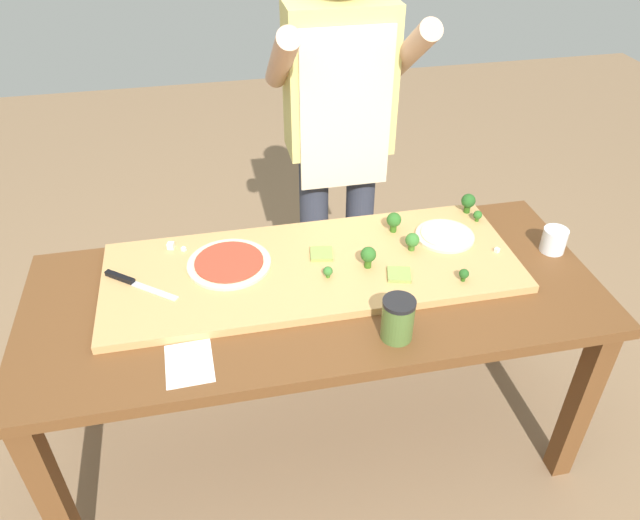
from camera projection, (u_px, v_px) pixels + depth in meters
ground_plane at (316, 436)px, 2.36m from camera, size 8.00×8.00×0.00m
prep_table at (315, 312)px, 1.98m from camera, size 1.82×0.75×0.74m
cutting_board at (312, 268)px, 1.99m from camera, size 1.35×0.51×0.03m
chefs_knife at (131, 282)px, 1.90m from camera, size 0.23×0.19×0.02m
pizza_whole_tomato_red at (229, 263)px, 1.98m from camera, size 0.27×0.27×0.02m
pizza_whole_cheese_artichoke at (445, 235)px, 2.11m from camera, size 0.20×0.20×0.02m
pizza_slice_near_right at (321, 254)px, 2.02m from camera, size 0.09×0.09×0.01m
pizza_slice_near_left at (399, 275)px, 1.93m from camera, size 0.09×0.09×0.01m
broccoli_floret_back_mid at (412, 240)px, 2.03m from camera, size 0.05×0.05×0.06m
broccoli_floret_center_left at (394, 221)px, 2.11m from camera, size 0.05×0.05×0.07m
broccoli_floret_back_right at (478, 215)px, 2.18m from camera, size 0.03×0.03×0.04m
broccoli_floret_back_left at (468, 202)px, 2.22m from camera, size 0.05×0.05×0.07m
broccoli_floret_front_left at (328, 271)px, 1.92m from camera, size 0.03×0.03×0.04m
broccoli_floret_center_right at (464, 274)px, 1.90m from camera, size 0.03×0.03×0.04m
broccoli_floret_front_right at (368, 255)px, 1.94m from camera, size 0.05×0.05×0.08m
cheese_crumble_a at (184, 249)px, 2.04m from camera, size 0.02×0.02×0.01m
cheese_crumble_b at (497, 250)px, 2.03m from camera, size 0.02×0.02×0.01m
cheese_crumble_c at (171, 246)px, 2.05m from camera, size 0.03×0.03×0.02m
flour_cup at (554, 241)px, 2.07m from camera, size 0.08×0.08×0.09m
sauce_jar at (398, 319)px, 1.71m from camera, size 0.10×0.10×0.13m
recipe_note at (189, 363)px, 1.66m from camera, size 0.14×0.17×0.00m
cook_center at (339, 125)px, 2.32m from camera, size 0.54×0.39×1.67m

